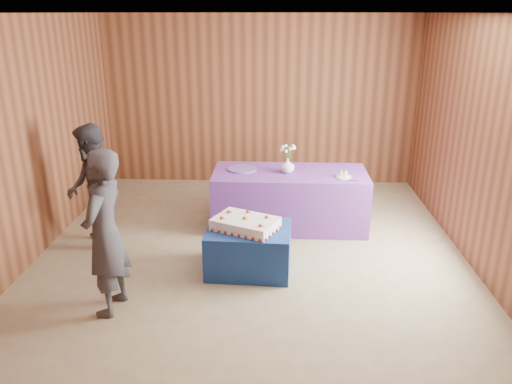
# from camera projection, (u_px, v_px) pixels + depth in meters

# --- Properties ---
(ground) EXTENTS (6.00, 6.00, 0.00)m
(ground) POSITION_uv_depth(u_px,v_px,m) (250.00, 265.00, 5.67)
(ground) COLOR gray
(ground) RESTS_ON ground
(room_shell) EXTENTS (5.04, 6.04, 2.72)m
(room_shell) POSITION_uv_depth(u_px,v_px,m) (249.00, 107.00, 5.06)
(room_shell) COLOR brown
(room_shell) RESTS_ON ground
(cake_table) EXTENTS (0.94, 0.75, 0.50)m
(cake_table) POSITION_uv_depth(u_px,v_px,m) (249.00, 249.00, 5.49)
(cake_table) COLOR #1A4390
(cake_table) RESTS_ON ground
(serving_table) EXTENTS (2.01, 0.92, 0.75)m
(serving_table) POSITION_uv_depth(u_px,v_px,m) (289.00, 199.00, 6.61)
(serving_table) COLOR #6E3798
(serving_table) RESTS_ON ground
(sheet_cake) EXTENTS (0.81, 0.71, 0.16)m
(sheet_cake) POSITION_uv_depth(u_px,v_px,m) (245.00, 224.00, 5.37)
(sheet_cake) COLOR white
(sheet_cake) RESTS_ON cake_table
(vase) EXTENTS (0.20, 0.20, 0.19)m
(vase) POSITION_uv_depth(u_px,v_px,m) (287.00, 165.00, 6.43)
(vase) COLOR silver
(vase) RESTS_ON serving_table
(flower_spray) EXTENTS (0.21, 0.20, 0.16)m
(flower_spray) POSITION_uv_depth(u_px,v_px,m) (288.00, 148.00, 6.35)
(flower_spray) COLOR #306C2B
(flower_spray) RESTS_ON vase
(platter) EXTENTS (0.48, 0.48, 0.02)m
(platter) POSITION_uv_depth(u_px,v_px,m) (242.00, 169.00, 6.57)
(platter) COLOR #6D52A4
(platter) RESTS_ON serving_table
(plate) EXTENTS (0.25, 0.25, 0.01)m
(plate) POSITION_uv_depth(u_px,v_px,m) (344.00, 177.00, 6.27)
(plate) COLOR silver
(plate) RESTS_ON serving_table
(cake_slice) EXTENTS (0.09, 0.08, 0.09)m
(cake_slice) POSITION_uv_depth(u_px,v_px,m) (344.00, 174.00, 6.26)
(cake_slice) COLOR white
(cake_slice) RESTS_ON plate
(knife) EXTENTS (0.26, 0.03, 0.00)m
(knife) POSITION_uv_depth(u_px,v_px,m) (347.00, 181.00, 6.14)
(knife) COLOR #BCBBC0
(knife) RESTS_ON serving_table
(guest_left) EXTENTS (0.44, 0.62, 1.59)m
(guest_left) POSITION_uv_depth(u_px,v_px,m) (105.00, 234.00, 4.56)
(guest_left) COLOR #34333C
(guest_left) RESTS_ON ground
(guest_right) EXTENTS (0.84, 0.92, 1.53)m
(guest_right) POSITION_uv_depth(u_px,v_px,m) (93.00, 189.00, 5.81)
(guest_right) COLOR #2F2E37
(guest_right) RESTS_ON ground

